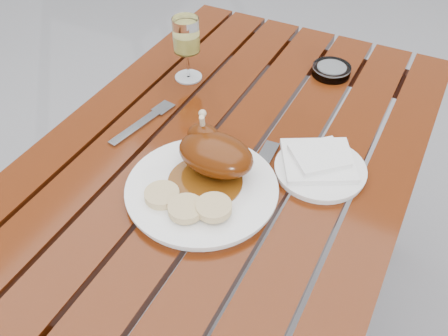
{
  "coord_description": "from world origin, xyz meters",
  "views": [
    {
      "loc": [
        0.38,
        -0.79,
        1.49
      ],
      "look_at": [
        0.04,
        -0.11,
        0.78
      ],
      "focal_mm": 40.0,
      "sensor_mm": 36.0,
      "label": 1
    }
  ],
  "objects_px": {
    "table": "(231,245)",
    "ashtray": "(331,70)",
    "dinner_plate": "(202,190)",
    "side_plate": "(320,170)",
    "wine_glass": "(187,49)"
  },
  "relations": [
    {
      "from": "table",
      "to": "wine_glass",
      "type": "distance_m",
      "value": 0.55
    },
    {
      "from": "table",
      "to": "wine_glass",
      "type": "relative_size",
      "value": 7.07
    },
    {
      "from": "side_plate",
      "to": "ashtray",
      "type": "height_order",
      "value": "ashtray"
    },
    {
      "from": "table",
      "to": "dinner_plate",
      "type": "xyz_separation_m",
      "value": [
        0.02,
        -0.17,
        0.39
      ]
    },
    {
      "from": "wine_glass",
      "to": "side_plate",
      "type": "height_order",
      "value": "wine_glass"
    },
    {
      "from": "dinner_plate",
      "to": "wine_glass",
      "type": "xyz_separation_m",
      "value": [
        -0.24,
        0.36,
        0.07
      ]
    },
    {
      "from": "table",
      "to": "ashtray",
      "type": "bearing_deg",
      "value": 73.74
    },
    {
      "from": "dinner_plate",
      "to": "side_plate",
      "type": "height_order",
      "value": "dinner_plate"
    },
    {
      "from": "table",
      "to": "ashtray",
      "type": "height_order",
      "value": "ashtray"
    },
    {
      "from": "table",
      "to": "wine_glass",
      "type": "xyz_separation_m",
      "value": [
        -0.22,
        0.19,
        0.46
      ]
    },
    {
      "from": "dinner_plate",
      "to": "side_plate",
      "type": "bearing_deg",
      "value": 41.05
    },
    {
      "from": "ashtray",
      "to": "dinner_plate",
      "type": "bearing_deg",
      "value": -99.71
    },
    {
      "from": "ashtray",
      "to": "table",
      "type": "bearing_deg",
      "value": -106.26
    },
    {
      "from": "dinner_plate",
      "to": "ashtray",
      "type": "relative_size",
      "value": 3.02
    },
    {
      "from": "side_plate",
      "to": "dinner_plate",
      "type": "bearing_deg",
      "value": -138.95
    }
  ]
}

